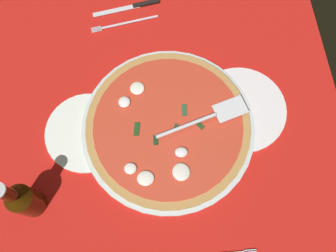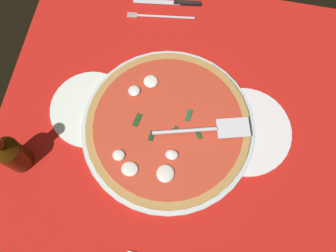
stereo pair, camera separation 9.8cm
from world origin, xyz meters
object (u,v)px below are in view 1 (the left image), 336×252
object	(u,v)px
dinner_plate_left	(87,132)
place_setting_far	(129,15)
pizza	(168,127)
pizza_server	(206,118)
dinner_plate_right	(241,109)
beer_bottle	(23,200)

from	to	relation	value
dinner_plate_left	place_setting_far	xyz separation A→B (cm)	(14.10, 35.00, -0.13)
pizza	place_setting_far	bearing A→B (deg)	101.10
dinner_plate_left	pizza_server	world-z (taller)	pizza_server
dinner_plate_right	pizza_server	xyz separation A→B (cm)	(-10.24, -2.75, 3.76)
pizza_server	dinner_plate_right	bearing A→B (deg)	-0.11
pizza	place_setting_far	world-z (taller)	pizza
dinner_plate_left	pizza_server	distance (cm)	31.47
dinner_plate_right	pizza	bearing A→B (deg)	-170.97
dinner_plate_right	pizza_server	world-z (taller)	pizza_server
pizza_server	place_setting_far	size ratio (longest dim) A/B	1.19
dinner_plate_right	place_setting_far	bearing A→B (deg)	129.39
dinner_plate_right	beer_bottle	xyz separation A→B (cm)	(-55.35, -18.78, 7.89)
dinner_plate_right	pizza_server	distance (cm)	11.25
dinner_plate_right	dinner_plate_left	bearing A→B (deg)	-177.70
pizza	place_setting_far	distance (cm)	37.27
pizza_server	place_setting_far	bearing A→B (deg)	100.26
pizza	dinner_plate_left	bearing A→B (deg)	175.85
dinner_plate_left	beer_bottle	size ratio (longest dim) A/B	1.00
pizza_server	beer_bottle	bearing A→B (deg)	-175.56
place_setting_far	dinner_plate_left	bearing A→B (deg)	60.46
place_setting_far	beer_bottle	world-z (taller)	beer_bottle
pizza	pizza_server	size ratio (longest dim) A/B	1.74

